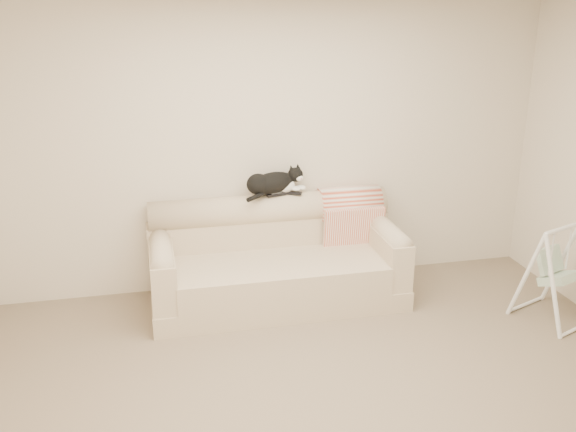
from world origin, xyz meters
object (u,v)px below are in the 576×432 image
(remote_a, at_px, (276,194))
(remote_b, at_px, (292,193))
(baby_swing, at_px, (556,273))
(tuxedo_cat, at_px, (273,183))
(sofa, at_px, (276,262))

(remote_a, xyz_separation_m, remote_b, (0.15, 0.01, -0.00))
(remote_b, height_order, baby_swing, remote_b)
(remote_a, height_order, baby_swing, remote_a)
(tuxedo_cat, bearing_deg, remote_a, -31.01)
(remote_a, relative_size, remote_b, 1.07)
(baby_swing, bearing_deg, remote_b, 150.92)
(sofa, relative_size, remote_b, 12.56)
(remote_a, distance_m, tuxedo_cat, 0.11)
(sofa, distance_m, remote_a, 0.60)
(remote_a, relative_size, baby_swing, 0.22)
(tuxedo_cat, relative_size, baby_swing, 0.71)
(remote_a, distance_m, remote_b, 0.15)
(remote_a, height_order, remote_b, remote_a)
(remote_a, xyz_separation_m, tuxedo_cat, (-0.02, 0.01, 0.10))
(sofa, relative_size, baby_swing, 2.63)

